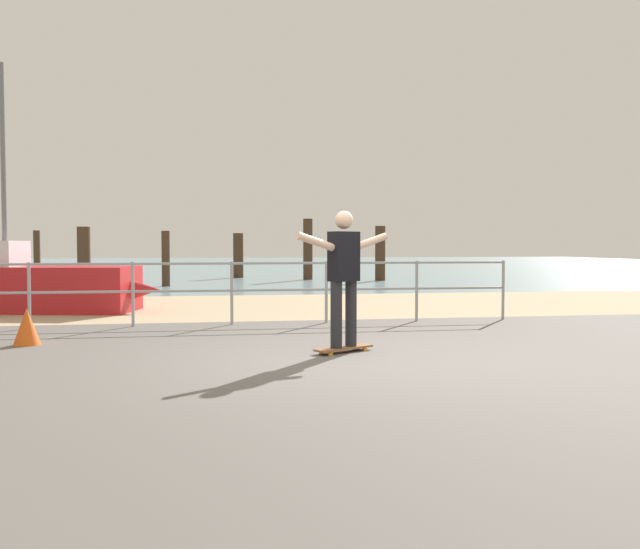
{
  "coord_description": "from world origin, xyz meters",
  "views": [
    {
      "loc": [
        -1.55,
        -7.58,
        1.33
      ],
      "look_at": [
        0.04,
        2.0,
        0.9
      ],
      "focal_mm": 38.31,
      "sensor_mm": 36.0,
      "label": 1
    }
  ],
  "objects": [
    {
      "name": "ground_plane",
      "position": [
        0.0,
        -1.0,
        0.0
      ],
      "size": [
        24.0,
        10.0,
        0.04
      ],
      "primitive_type": "cube",
      "color": "#605B56",
      "rests_on": "ground"
    },
    {
      "name": "beach_strip",
      "position": [
        0.0,
        7.0,
        0.0
      ],
      "size": [
        24.0,
        6.0,
        0.04
      ],
      "primitive_type": "cube",
      "color": "tan",
      "rests_on": "ground"
    },
    {
      "name": "sea_surface",
      "position": [
        0.0,
        35.0,
        0.0
      ],
      "size": [
        72.0,
        50.0,
        0.04
      ],
      "primitive_type": "cube",
      "color": "#75939E",
      "rests_on": "ground"
    },
    {
      "name": "railing_fence",
      "position": [
        -2.72,
        3.6,
        0.7
      ],
      "size": [
        12.58,
        0.05,
        1.05
      ],
      "color": "#9EA0A5",
      "rests_on": "ground"
    },
    {
      "name": "sailboat",
      "position": [
        -4.98,
        6.46,
        0.52
      ],
      "size": [
        5.07,
        2.26,
        4.83
      ],
      "color": "#B21E23",
      "rests_on": "ground"
    },
    {
      "name": "skateboard",
      "position": [
        0.08,
        0.49,
        0.07
      ],
      "size": [
        0.79,
        0.58,
        0.08
      ],
      "color": "brown",
      "rests_on": "ground"
    },
    {
      "name": "skateboarder",
      "position": [
        0.08,
        0.49,
        1.02
      ],
      "size": [
        1.29,
        0.81,
        1.65
      ],
      "color": "#26262B",
      "rests_on": "skateboard"
    },
    {
      "name": "groyne_post_0",
      "position": [
        -7.79,
        19.16,
        0.92
      ],
      "size": [
        0.24,
        0.24,
        1.85
      ],
      "primitive_type": "cylinder",
      "color": "#422D1E",
      "rests_on": "ground"
    },
    {
      "name": "groyne_post_1",
      "position": [
        -5.3,
        14.4,
        0.94
      ],
      "size": [
        0.4,
        0.4,
        1.87
      ],
      "primitive_type": "cylinder",
      "color": "#422D1E",
      "rests_on": "ground"
    },
    {
      "name": "groyne_post_2",
      "position": [
        -2.82,
        14.22,
        0.88
      ],
      "size": [
        0.26,
        0.26,
        1.75
      ],
      "primitive_type": "cylinder",
      "color": "#422D1E",
      "rests_on": "ground"
    },
    {
      "name": "groyne_post_3",
      "position": [
        -0.33,
        19.36,
        0.88
      ],
      "size": [
        0.4,
        0.4,
        1.77
      ],
      "primitive_type": "cylinder",
      "color": "#422D1E",
      "rests_on": "ground"
    },
    {
      "name": "groyne_post_4",
      "position": [
        2.15,
        17.47,
        1.14
      ],
      "size": [
        0.35,
        0.35,
        2.28
      ],
      "primitive_type": "cylinder",
      "color": "#422D1E",
      "rests_on": "ground"
    },
    {
      "name": "groyne_post_5",
      "position": [
        4.64,
        16.39,
        1.0
      ],
      "size": [
        0.37,
        0.37,
        1.99
      ],
      "primitive_type": "cylinder",
      "color": "#422D1E",
      "rests_on": "ground"
    },
    {
      "name": "traffic_cone",
      "position": [
        -3.87,
        1.77,
        0.25
      ],
      "size": [
        0.36,
        0.36,
        0.5
      ],
      "primitive_type": "cone",
      "color": "#E55919",
      "rests_on": "ground"
    }
  ]
}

